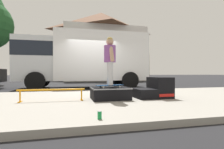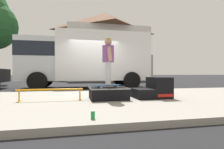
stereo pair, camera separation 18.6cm
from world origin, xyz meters
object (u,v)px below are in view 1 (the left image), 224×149
object	(u,v)px
skater_kid	(110,57)
grind_rail	(52,92)
skate_box	(110,93)
soda_can	(100,115)
skateboard	(110,85)
box_truck	(83,58)
kicker_ramp	(155,89)

from	to	relation	value
skater_kid	grind_rail	bearing A→B (deg)	176.63
skate_box	soda_can	bearing A→B (deg)	-107.58
skateboard	box_truck	world-z (taller)	box_truck
kicker_ramp	skater_kid	world-z (taller)	skater_kid
skater_kid	soda_can	size ratio (longest dim) A/B	10.39
box_truck	skate_box	bearing A→B (deg)	-86.83
grind_rail	soda_can	world-z (taller)	grind_rail
kicker_ramp	skater_kid	distance (m)	1.64
grind_rail	skateboard	size ratio (longest dim) A/B	2.07
skateboard	soda_can	distance (m)	2.11
skateboard	box_truck	size ratio (longest dim) A/B	0.12
skate_box	grind_rail	distance (m)	1.52
kicker_ramp	box_truck	distance (m)	5.76
skateboard	skater_kid	xyz separation A→B (m)	(-0.00, 0.00, 0.78)
skate_box	skater_kid	bearing A→B (deg)	-108.26
grind_rail	box_truck	bearing A→B (deg)	76.98
kicker_ramp	grind_rail	distance (m)	2.88
grind_rail	skater_kid	xyz separation A→B (m)	(1.51, -0.09, 0.92)
skate_box	kicker_ramp	bearing A→B (deg)	-0.01
kicker_ramp	skateboard	bearing A→B (deg)	-178.47
box_truck	skater_kid	bearing A→B (deg)	-86.98
skate_box	kicker_ramp	distance (m)	1.35
grind_rail	kicker_ramp	bearing A→B (deg)	-1.05
grind_rail	box_truck	world-z (taller)	box_truck
skate_box	grind_rail	size ratio (longest dim) A/B	0.62
skater_kid	skate_box	bearing A→B (deg)	71.74
skate_box	grind_rail	bearing A→B (deg)	178.03
skater_kid	kicker_ramp	bearing A→B (deg)	1.53
soda_can	box_truck	size ratio (longest dim) A/B	0.02
skate_box	skateboard	distance (m)	0.21
skateboard	box_truck	bearing A→B (deg)	93.02
skater_kid	soda_can	distance (m)	2.36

